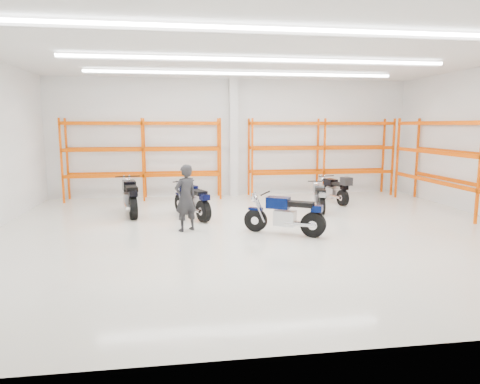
{
  "coord_description": "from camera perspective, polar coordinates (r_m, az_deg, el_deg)",
  "views": [
    {
      "loc": [
        -2.15,
        -10.65,
        2.75
      ],
      "look_at": [
        -0.53,
        0.5,
        0.98
      ],
      "focal_mm": 32.0,
      "sensor_mm": 36.0,
      "label": 1
    }
  ],
  "objects": [
    {
      "name": "ground",
      "position": [
        11.21,
        3.05,
        -5.29
      ],
      "size": [
        14.0,
        14.0,
        0.0
      ],
      "primitive_type": "plane",
      "color": "silver",
      "rests_on": "ground"
    },
    {
      "name": "room_shell",
      "position": [
        10.9,
        3.17,
        11.72
      ],
      "size": [
        14.02,
        12.02,
        4.51
      ],
      "color": "silver",
      "rests_on": "ground"
    },
    {
      "name": "motorcycle_main",
      "position": [
        10.84,
        6.38,
        -3.15
      ],
      "size": [
        1.92,
        1.19,
        1.05
      ],
      "color": "black",
      "rests_on": "ground"
    },
    {
      "name": "motorcycle_back_a",
      "position": [
        13.58,
        -14.41,
        -0.74
      ],
      "size": [
        0.83,
        2.3,
        1.14
      ],
      "color": "black",
      "rests_on": "ground"
    },
    {
      "name": "motorcycle_back_b",
      "position": [
        12.8,
        -6.32,
        -1.27
      ],
      "size": [
        1.08,
        2.01,
        1.06
      ],
      "color": "black",
      "rests_on": "ground"
    },
    {
      "name": "motorcycle_back_c",
      "position": [
        13.98,
        10.49,
        -0.78
      ],
      "size": [
        0.7,
        1.86,
        0.92
      ],
      "color": "black",
      "rests_on": "ground"
    },
    {
      "name": "motorcycle_back_d",
      "position": [
        15.46,
        12.56,
        0.28
      ],
      "size": [
        0.74,
        1.95,
        1.01
      ],
      "color": "black",
      "rests_on": "ground"
    },
    {
      "name": "standing_man",
      "position": [
        11.2,
        -7.26,
        -0.79
      ],
      "size": [
        0.76,
        0.69,
        1.75
      ],
      "primitive_type": "imported",
      "rotation": [
        0.0,
        0.0,
        3.7
      ],
      "color": "black",
      "rests_on": "ground"
    },
    {
      "name": "structural_column",
      "position": [
        16.62,
        -0.85,
        7.21
      ],
      "size": [
        0.32,
        0.32,
        4.5
      ],
      "primitive_type": "cube",
      "color": "white",
      "rests_on": "ground"
    },
    {
      "name": "pallet_racking_back_left",
      "position": [
        16.21,
        -12.74,
        5.3
      ],
      "size": [
        5.67,
        0.87,
        3.0
      ],
      "color": "#E04400",
      "rests_on": "ground"
    },
    {
      "name": "pallet_racking_back_right",
      "position": [
        17.08,
        10.75,
        5.54
      ],
      "size": [
        5.67,
        0.87,
        3.0
      ],
      "color": "#E04400",
      "rests_on": "ground"
    }
  ]
}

